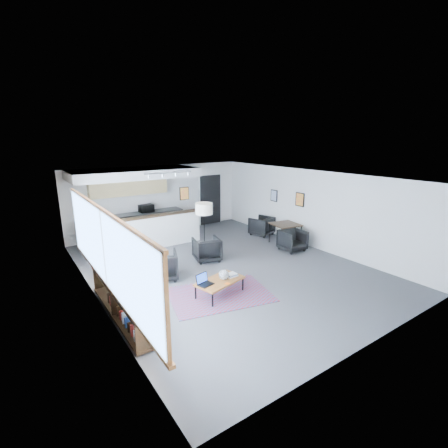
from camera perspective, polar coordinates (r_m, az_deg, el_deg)
room at (r=9.05m, az=-0.09°, el=0.10°), size 7.02×9.02×2.62m
window at (r=6.85m, az=-20.28°, el=-4.42°), size 0.10×5.95×1.66m
console at (r=7.19m, az=-17.87°, el=-13.08°), size 0.35×3.00×0.80m
kitchenette at (r=11.77m, az=-15.27°, el=3.44°), size 4.20×1.96×2.60m
doorway at (r=13.94m, az=-2.50°, el=4.42°), size 1.10×0.12×2.15m
track_light at (r=10.44m, az=-9.72°, el=8.73°), size 1.60×0.07×0.15m
wall_art_lower at (r=11.53m, az=13.20°, el=4.21°), size 0.03×0.38×0.48m
wall_art_upper at (r=12.44m, az=8.79°, el=4.96°), size 0.03×0.34×0.44m
kilim_rug at (r=7.89m, az=-0.72°, el=-12.30°), size 2.65×2.09×0.01m
coffee_table at (r=7.74m, az=-0.73°, el=-10.03°), size 1.28×0.89×0.38m
laptop at (r=7.52m, az=-3.58°, el=-9.99°), size 0.40×0.36×0.24m
ceramic_pot at (r=7.71m, az=-0.02°, el=-8.92°), size 0.24×0.24×0.24m
book_stack at (r=7.91m, az=1.31°, el=-8.92°), size 0.28×0.23×0.08m
coaster at (r=7.56m, az=0.60°, el=-10.41°), size 0.13×0.13×0.01m
armchair_left at (r=8.73m, az=-10.86°, el=-6.94°), size 1.00×0.97×0.81m
armchair_right at (r=9.85m, az=-3.06°, el=-4.25°), size 0.89×0.86×0.77m
floor_lamp at (r=9.59m, az=-3.54°, el=2.34°), size 0.63×0.63×1.76m
dining_table at (r=11.44m, az=10.73°, el=-0.27°), size 0.99×0.99×0.73m
dining_chair_near at (r=10.92m, az=11.94°, el=-2.94°), size 0.66×0.63×0.65m
dining_chair_far at (r=12.47m, az=6.63°, el=-0.43°), size 0.80×0.77×0.67m
microwave at (r=12.41m, az=-13.53°, el=2.83°), size 0.53×0.32×0.35m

